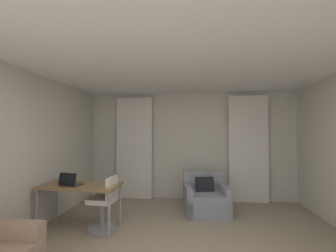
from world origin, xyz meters
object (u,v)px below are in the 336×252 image
(armchair, at_px, (205,199))
(desk_chair, at_px, (104,206))
(desk, at_px, (81,188))
(laptop, at_px, (70,183))

(armchair, xyz_separation_m, desk_chair, (-1.70, -1.02, 0.12))
(armchair, distance_m, desk, 2.39)
(desk_chair, bearing_deg, laptop, -169.16)
(desk, bearing_deg, armchair, 25.95)
(desk, height_order, desk_chair, desk_chair)
(laptop, bearing_deg, desk_chair, 10.84)
(armchair, relative_size, desk, 0.73)
(desk_chair, bearing_deg, desk, -178.76)
(desk, xyz_separation_m, desk_chair, (0.42, 0.01, -0.28))
(armchair, height_order, laptop, laptop)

